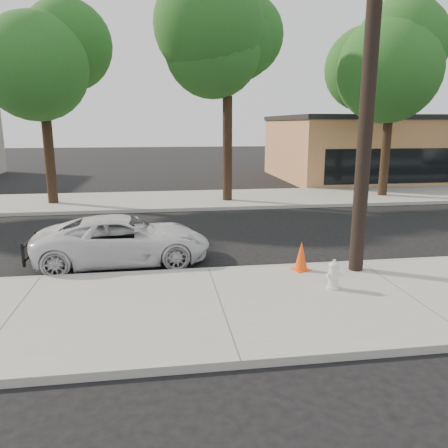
% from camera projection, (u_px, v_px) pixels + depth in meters
% --- Properties ---
extents(ground, '(120.00, 120.00, 0.00)m').
position_uv_depth(ground, '(201.00, 251.00, 12.95)').
color(ground, black).
rests_on(ground, ground).
extents(near_sidewalk, '(90.00, 4.40, 0.15)m').
position_uv_depth(near_sidewalk, '(221.00, 307.00, 8.79)').
color(near_sidewalk, gray).
rests_on(near_sidewalk, ground).
extents(far_sidewalk, '(90.00, 5.00, 0.15)m').
position_uv_depth(far_sidewalk, '(184.00, 200.00, 21.13)').
color(far_sidewalk, gray).
rests_on(far_sidewalk, ground).
extents(curb_near, '(90.00, 0.12, 0.16)m').
position_uv_depth(curb_near, '(209.00, 271.00, 10.91)').
color(curb_near, '#9E9B93').
rests_on(curb_near, ground).
extents(building_main, '(18.00, 10.00, 4.00)m').
position_uv_depth(building_main, '(409.00, 148.00, 30.19)').
color(building_main, '#A66645').
rests_on(building_main, ground).
extents(utility_pole, '(1.40, 0.34, 9.00)m').
position_uv_depth(utility_pole, '(369.00, 77.00, 9.80)').
color(utility_pole, black).
rests_on(utility_pole, near_sidewalk).
extents(tree_b, '(4.34, 4.20, 8.45)m').
position_uv_depth(tree_b, '(45.00, 64.00, 18.51)').
color(tree_b, black).
rests_on(tree_b, far_sidewalk).
extents(tree_c, '(4.96, 4.80, 9.55)m').
position_uv_depth(tree_c, '(233.00, 48.00, 19.07)').
color(tree_c, black).
rests_on(tree_c, far_sidewalk).
extents(tree_d, '(4.50, 4.35, 8.75)m').
position_uv_depth(tree_d, '(398.00, 65.00, 20.63)').
color(tree_d, black).
rests_on(tree_d, far_sidewalk).
extents(police_cruiser, '(4.69, 2.34, 1.28)m').
position_uv_depth(police_cruiser, '(124.00, 240.00, 11.70)').
color(police_cruiser, silver).
rests_on(police_cruiser, ground).
extents(fire_hydrant, '(0.33, 0.30, 0.62)m').
position_uv_depth(fire_hydrant, '(334.00, 276.00, 9.50)').
color(fire_hydrant, silver).
rests_on(fire_hydrant, near_sidewalk).
extents(traffic_cone, '(0.47, 0.47, 0.73)m').
position_uv_depth(traffic_cone, '(301.00, 256.00, 10.71)').
color(traffic_cone, '#FF480D').
rests_on(traffic_cone, near_sidewalk).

